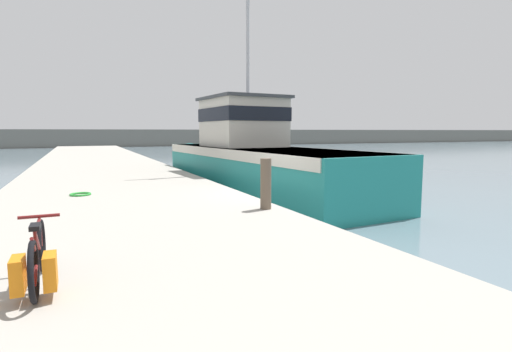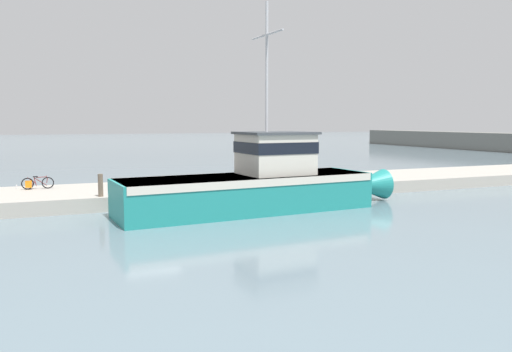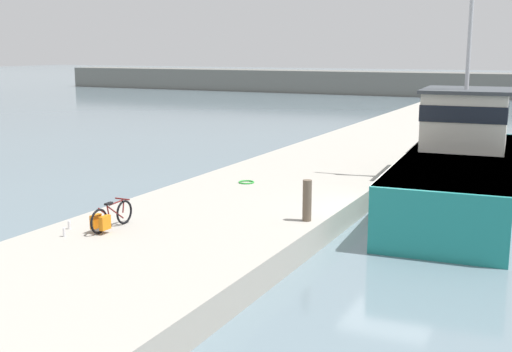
% 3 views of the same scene
% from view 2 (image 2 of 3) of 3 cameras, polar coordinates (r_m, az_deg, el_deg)
% --- Properties ---
extents(ground_plane, '(320.00, 320.00, 0.00)m').
position_cam_2_polar(ground_plane, '(23.81, -12.13, -4.34)').
color(ground_plane, slate).
extents(dock_pier, '(6.19, 80.00, 0.72)m').
position_cam_2_polar(dock_pier, '(28.11, -13.79, -2.03)').
color(dock_pier, '#A39E93').
rests_on(dock_pier, ground_plane).
extents(fishing_boat_main, '(4.33, 14.74, 9.93)m').
position_cam_2_polar(fishing_boat_main, '(24.13, 0.41, -0.80)').
color(fishing_boat_main, teal).
rests_on(fishing_boat_main, ground_plane).
extents(bicycle_touring, '(0.44, 1.63, 0.70)m').
position_cam_2_polar(bicycle_touring, '(29.16, -23.98, -0.76)').
color(bicycle_touring, black).
rests_on(bicycle_touring, dock_pier).
extents(mooring_post, '(0.24, 0.24, 1.10)m').
position_cam_2_polar(mooring_post, '(25.14, -17.34, -1.01)').
color(mooring_post, brown).
rests_on(mooring_post, dock_pier).
extents(hose_coil, '(0.53, 0.53, 0.05)m').
position_cam_2_polar(hose_coil, '(29.32, -10.81, -0.87)').
color(hose_coil, green).
rests_on(hose_coil, dock_pier).
extents(water_bottle_by_bike, '(0.06, 0.06, 0.21)m').
position_cam_2_polar(water_bottle_by_bike, '(29.82, -25.69, -1.11)').
color(water_bottle_by_bike, silver).
rests_on(water_bottle_by_bike, dock_pier).
extents(water_bottle_on_curb, '(0.07, 0.07, 0.21)m').
position_cam_2_polar(water_bottle_on_curb, '(30.14, -24.58, -0.98)').
color(water_bottle_on_curb, silver).
rests_on(water_bottle_on_curb, dock_pier).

